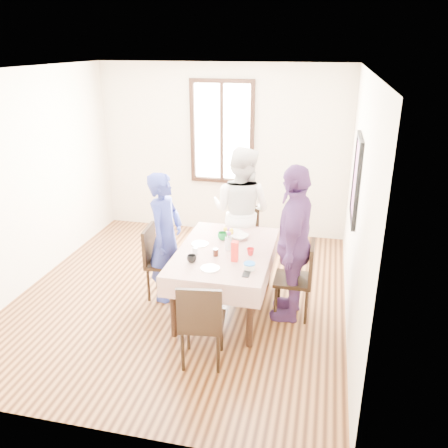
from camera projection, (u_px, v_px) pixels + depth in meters
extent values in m
plane|color=black|center=(183.00, 294.00, 5.85)|extent=(4.50, 4.50, 0.00)
plane|color=beige|center=(222.00, 151.00, 7.39)|extent=(4.00, 0.00, 4.00)
plane|color=beige|center=(358.00, 205.00, 4.94)|extent=(0.00, 4.50, 4.50)
cube|color=black|center=(222.00, 132.00, 7.27)|extent=(1.02, 0.06, 1.62)
cube|color=white|center=(222.00, 132.00, 7.28)|extent=(0.90, 0.02, 1.50)
cube|color=red|center=(356.00, 179.00, 5.14)|extent=(0.04, 0.76, 0.96)
cube|color=black|center=(225.00, 280.00, 5.42)|extent=(0.94, 1.46, 0.75)
cube|color=#571006|center=(225.00, 251.00, 5.28)|extent=(1.06, 1.58, 0.01)
cube|color=black|center=(165.00, 262.00, 5.67)|extent=(0.45, 0.45, 0.91)
cube|color=black|center=(293.00, 279.00, 5.27)|extent=(0.42, 0.42, 0.91)
cube|color=black|center=(241.00, 241.00, 6.30)|extent=(0.42, 0.42, 0.91)
cube|color=black|center=(202.00, 321.00, 4.48)|extent=(0.47, 0.47, 0.91)
imported|color=navy|center=(165.00, 237.00, 5.54)|extent=(0.45, 0.62, 1.59)
imported|color=white|center=(241.00, 212.00, 6.13)|extent=(1.00, 0.87, 1.75)
imported|color=#552F69|center=(293.00, 244.00, 5.11)|extent=(0.49, 1.07, 1.80)
imported|color=black|center=(192.00, 259.00, 4.97)|extent=(0.12, 0.12, 0.08)
imported|color=red|center=(250.00, 252.00, 5.14)|extent=(0.12, 0.12, 0.08)
imported|color=#0C7226|center=(222.00, 236.00, 5.54)|extent=(0.15, 0.15, 0.09)
imported|color=white|center=(239.00, 237.00, 5.57)|extent=(0.27, 0.27, 0.05)
cube|color=red|center=(235.00, 251.00, 4.97)|extent=(0.07, 0.07, 0.23)
cylinder|color=white|center=(249.00, 267.00, 4.82)|extent=(0.12, 0.12, 0.06)
cylinder|color=black|center=(216.00, 252.00, 5.11)|extent=(0.06, 0.06, 0.09)
cylinder|color=silver|center=(195.00, 251.00, 5.14)|extent=(0.06, 0.06, 0.09)
cube|color=black|center=(246.00, 274.00, 4.72)|extent=(0.07, 0.15, 0.01)
cylinder|color=silver|center=(228.00, 243.00, 5.26)|extent=(0.08, 0.08, 0.15)
cylinder|color=white|center=(200.00, 244.00, 5.42)|extent=(0.20, 0.20, 0.01)
cylinder|color=white|center=(235.00, 232.00, 5.76)|extent=(0.20, 0.20, 0.01)
cylinder|color=white|center=(210.00, 268.00, 4.83)|extent=(0.20, 0.20, 0.01)
cylinder|color=blue|center=(249.00, 263.00, 4.80)|extent=(0.12, 0.12, 0.01)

